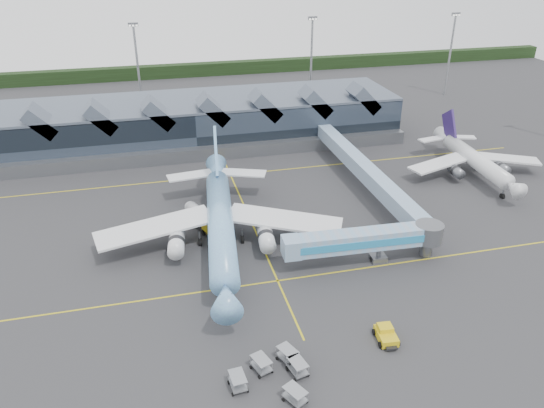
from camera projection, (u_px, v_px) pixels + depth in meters
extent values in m
plane|color=#2B2A2D|center=(264.00, 250.00, 77.28)|extent=(260.00, 260.00, 0.00)
cube|color=gold|center=(278.00, 281.00, 70.35)|extent=(120.00, 0.25, 0.01)
cube|color=gold|center=(230.00, 175.00, 101.50)|extent=(120.00, 0.25, 0.01)
cube|color=gold|center=(250.00, 218.00, 85.93)|extent=(0.25, 60.00, 0.01)
cube|color=black|center=(186.00, 70.00, 171.53)|extent=(260.00, 4.00, 4.00)
cube|color=black|center=(191.00, 122.00, 115.68)|extent=(90.00, 20.00, 9.00)
cube|color=#4B5564|center=(190.00, 101.00, 113.56)|extent=(90.00, 20.00, 0.60)
cube|color=slate|center=(198.00, 154.00, 107.62)|extent=(90.00, 2.50, 2.60)
cube|color=#4B5564|center=(41.00, 121.00, 101.19)|extent=(6.43, 6.00, 6.43)
cube|color=#4B5564|center=(101.00, 117.00, 103.56)|extent=(6.43, 6.00, 6.43)
cube|color=#4B5564|center=(158.00, 113.00, 105.94)|extent=(6.43, 6.00, 6.43)
cube|color=#4B5564|center=(213.00, 109.00, 108.32)|extent=(6.43, 6.00, 6.43)
cube|color=#4B5564|center=(265.00, 105.00, 110.70)|extent=(6.43, 6.00, 6.43)
cube|color=#4B5564|center=(315.00, 102.00, 113.08)|extent=(6.43, 6.00, 6.43)
cube|color=#4B5564|center=(363.00, 98.00, 115.46)|extent=(6.43, 6.00, 6.43)
cylinder|color=gray|center=(138.00, 71.00, 131.34)|extent=(0.56, 0.56, 22.00)
cube|color=slate|center=(133.00, 25.00, 126.36)|extent=(2.40, 0.50, 0.90)
cylinder|color=gray|center=(311.00, 61.00, 141.07)|extent=(0.56, 0.56, 22.00)
cube|color=slate|center=(313.00, 18.00, 136.09)|extent=(2.40, 0.50, 0.90)
cylinder|color=gray|center=(450.00, 56.00, 147.99)|extent=(0.56, 0.56, 22.00)
cube|color=slate|center=(456.00, 14.00, 143.01)|extent=(2.40, 0.50, 0.90)
cylinder|color=#688DD3|center=(221.00, 224.00, 76.05)|extent=(7.36, 30.31, 3.71)
cone|color=#688DD3|center=(226.00, 298.00, 60.46)|extent=(4.31, 5.57, 3.71)
cube|color=black|center=(226.00, 296.00, 59.53)|extent=(1.44, 0.51, 0.48)
cone|color=#688DD3|center=(217.00, 171.00, 92.27)|extent=(4.52, 7.28, 3.71)
cube|color=silver|center=(155.00, 227.00, 76.42)|extent=(17.62, 8.69, 1.22)
cube|color=silver|center=(285.00, 220.00, 78.48)|extent=(17.65, 12.20, 1.22)
cylinder|color=silver|center=(176.00, 244.00, 74.17)|extent=(2.91, 5.40, 2.30)
cylinder|color=silver|center=(266.00, 238.00, 75.55)|extent=(2.91, 5.40, 2.30)
cube|color=#688DD3|center=(216.00, 154.00, 89.00)|extent=(1.60, 9.48, 10.23)
cube|color=silver|center=(190.00, 176.00, 90.64)|extent=(8.04, 3.92, 0.24)
cube|color=silver|center=(243.00, 173.00, 91.63)|extent=(8.30, 5.58, 0.24)
cylinder|color=slate|center=(226.00, 300.00, 64.82)|extent=(0.27, 0.27, 2.15)
cylinder|color=slate|center=(200.00, 238.00, 78.17)|extent=(0.27, 0.27, 2.15)
cylinder|color=slate|center=(242.00, 235.00, 78.86)|extent=(0.27, 0.27, 2.15)
cylinder|color=black|center=(226.00, 305.00, 65.14)|extent=(0.60, 1.42, 1.37)
cylinder|color=silver|center=(476.00, 160.00, 99.67)|extent=(4.21, 20.82, 2.95)
cone|color=silver|center=(514.00, 187.00, 89.05)|extent=(3.16, 3.72, 2.95)
cube|color=black|center=(516.00, 185.00, 88.38)|extent=(1.14, 0.40, 0.48)
cone|color=silver|center=(445.00, 137.00, 110.70)|extent=(3.24, 4.90, 2.95)
cube|color=silver|center=(439.00, 164.00, 99.60)|extent=(12.86, 6.80, 0.99)
cube|color=silver|center=(506.00, 158.00, 101.86)|extent=(12.84, 8.08, 0.99)
cylinder|color=slate|center=(456.00, 171.00, 98.19)|extent=(2.04, 3.65, 1.83)
cylinder|color=slate|center=(501.00, 168.00, 99.69)|extent=(2.04, 3.65, 1.83)
cube|color=#2D1C55|center=(449.00, 126.00, 108.43)|extent=(0.85, 6.65, 7.20)
cube|color=silver|center=(432.00, 139.00, 109.38)|extent=(5.92, 3.06, 0.25)
cube|color=silver|center=(461.00, 137.00, 110.47)|extent=(5.99, 3.67, 0.25)
cylinder|color=slate|center=(503.00, 194.00, 92.18)|extent=(0.28, 0.28, 1.71)
cylinder|color=slate|center=(459.00, 171.00, 101.09)|extent=(0.28, 0.28, 1.71)
cylinder|color=slate|center=(484.00, 169.00, 101.91)|extent=(0.28, 0.28, 1.71)
cylinder|color=black|center=(502.00, 196.00, 92.42)|extent=(0.51, 1.12, 1.09)
cube|color=#78A2C8|center=(362.00, 240.00, 72.65)|extent=(18.15, 3.53, 2.62)
cube|color=teal|center=(365.00, 245.00, 71.43)|extent=(18.03, 0.93, 1.08)
cube|color=#78A2C8|center=(291.00, 247.00, 70.90)|extent=(2.48, 2.99, 2.71)
cylinder|color=slate|center=(379.00, 249.00, 73.96)|extent=(0.63, 0.63, 3.68)
cube|color=slate|center=(378.00, 258.00, 74.61)|extent=(2.25, 1.90, 0.81)
cylinder|color=black|center=(372.00, 259.00, 74.50)|extent=(0.40, 0.83, 0.81)
cylinder|color=black|center=(384.00, 258.00, 74.81)|extent=(0.40, 0.83, 0.81)
cylinder|color=slate|center=(429.00, 233.00, 74.40)|extent=(3.97, 3.97, 2.71)
cylinder|color=slate|center=(427.00, 244.00, 75.24)|extent=(1.62, 1.62, 3.68)
cube|color=black|center=(202.00, 223.00, 83.24)|extent=(4.76, 8.20, 0.44)
cube|color=gold|center=(210.00, 225.00, 80.61)|extent=(2.66, 2.56, 1.94)
cube|color=black|center=(212.00, 225.00, 79.89)|extent=(1.87, 0.80, 0.88)
cylinder|color=silver|center=(198.00, 213.00, 83.48)|extent=(3.69, 5.51, 2.03)
sphere|color=silver|center=(191.00, 207.00, 85.37)|extent=(1.94, 1.94, 1.94)
sphere|color=silver|center=(206.00, 220.00, 81.60)|extent=(1.94, 1.94, 1.94)
cylinder|color=black|center=(203.00, 233.00, 80.83)|extent=(0.60, 0.94, 0.88)
cylinder|color=black|center=(216.00, 229.00, 81.95)|extent=(0.60, 0.94, 0.88)
cylinder|color=black|center=(194.00, 225.00, 83.11)|extent=(0.60, 0.94, 0.88)
cylinder|color=black|center=(207.00, 221.00, 84.22)|extent=(0.60, 0.94, 0.88)
cylinder|color=black|center=(188.00, 219.00, 84.74)|extent=(0.60, 0.94, 0.88)
cylinder|color=black|center=(200.00, 215.00, 85.85)|extent=(0.60, 0.94, 0.88)
cube|color=gold|center=(386.00, 336.00, 59.78)|extent=(2.26, 3.40, 0.90)
cube|color=gold|center=(385.00, 328.00, 59.95)|extent=(1.74, 1.58, 0.63)
cube|color=black|center=(391.00, 348.00, 58.38)|extent=(1.32, 0.83, 0.27)
cylinder|color=black|center=(380.00, 345.00, 58.82)|extent=(0.33, 0.74, 0.72)
cylinder|color=black|center=(398.00, 343.00, 59.09)|extent=(0.33, 0.74, 0.72)
cylinder|color=black|center=(374.00, 332.00, 60.71)|extent=(0.33, 0.74, 0.72)
cylinder|color=black|center=(391.00, 330.00, 60.99)|extent=(0.33, 0.74, 0.72)
cube|color=#92959A|center=(261.00, 366.00, 55.57)|extent=(2.16, 2.68, 0.16)
cube|color=#92959A|center=(261.00, 359.00, 55.12)|extent=(2.16, 2.68, 0.08)
cylinder|color=black|center=(263.00, 361.00, 56.77)|extent=(0.24, 0.40, 0.38)
cube|color=#92959A|center=(298.00, 369.00, 55.21)|extent=(1.98, 2.61, 0.16)
cube|color=#92959A|center=(298.00, 362.00, 54.75)|extent=(1.98, 2.61, 0.08)
cylinder|color=black|center=(300.00, 364.00, 56.38)|extent=(0.21, 0.40, 0.38)
cube|color=#92959A|center=(238.00, 384.00, 53.43)|extent=(1.67, 2.44, 0.16)
cube|color=#92959A|center=(238.00, 376.00, 52.98)|extent=(1.67, 2.44, 0.08)
cylinder|color=black|center=(243.00, 379.00, 54.55)|extent=(0.16, 0.39, 0.38)
cube|color=#92959A|center=(295.00, 398.00, 51.83)|extent=(2.39, 2.75, 0.16)
cube|color=#92959A|center=(295.00, 390.00, 51.37)|extent=(2.39, 2.75, 0.08)
cylinder|color=black|center=(295.00, 391.00, 53.04)|extent=(0.29, 0.40, 0.38)
cube|color=#92959A|center=(288.00, 357.00, 56.82)|extent=(2.28, 2.72, 0.16)
cube|color=#92959A|center=(288.00, 350.00, 56.37)|extent=(2.28, 2.72, 0.08)
cylinder|color=black|center=(288.00, 352.00, 58.03)|extent=(0.27, 0.40, 0.38)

